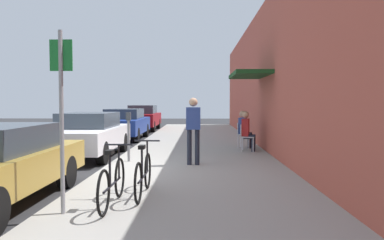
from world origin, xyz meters
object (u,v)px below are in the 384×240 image
at_px(seated_patron_0, 247,130).
at_px(seated_patron_1, 244,128).
at_px(street_sign, 62,107).
at_px(parked_car_3, 143,117).
at_px(pedestrian_standing, 193,125).
at_px(cafe_chair_0, 245,136).
at_px(cafe_chair_1, 242,133).
at_px(bicycle_0, 143,175).
at_px(parked_car_1, 88,134).
at_px(bicycle_1, 112,183).
at_px(parking_meter, 129,133).
at_px(parked_car_2, 124,124).

distance_m(seated_patron_0, seated_patron_1, 0.86).
xyz_separation_m(street_sign, seated_patron_0, (3.50, 6.89, -0.82)).
bearing_deg(parked_car_3, pedestrian_standing, -75.92).
xyz_separation_m(cafe_chair_0, cafe_chair_1, (0.00, 0.87, 0.00)).
height_order(bicycle_0, cafe_chair_0, bicycle_0).
distance_m(street_sign, seated_patron_1, 8.54).
distance_m(bicycle_0, cafe_chair_0, 6.36).
distance_m(bicycle_0, seated_patron_0, 6.38).
height_order(parked_car_1, street_sign, street_sign).
height_order(parked_car_3, seated_patron_1, parked_car_3).
bearing_deg(seated_patron_0, cafe_chair_0, 166.37).
bearing_deg(cafe_chair_0, cafe_chair_1, 89.86).
height_order(seated_patron_0, pedestrian_standing, pedestrian_standing).
xyz_separation_m(seated_patron_0, pedestrian_standing, (-1.71, -2.69, 0.30)).
bearing_deg(parked_car_1, bicycle_1, -70.10).
height_order(parked_car_3, street_sign, street_sign).
relative_size(bicycle_1, cafe_chair_0, 1.97).
xyz_separation_m(parking_meter, street_sign, (-0.05, -4.70, 0.75)).
bearing_deg(seated_patron_1, cafe_chair_0, -93.97).
bearing_deg(street_sign, bicycle_0, 45.89).
height_order(parked_car_3, bicycle_0, parked_car_3).
xyz_separation_m(parking_meter, cafe_chair_0, (3.39, 2.20, -0.26)).
bearing_deg(cafe_chair_0, parked_car_1, -172.52).
relative_size(cafe_chair_1, seated_patron_1, 0.67).
distance_m(parked_car_1, pedestrian_standing, 3.90).
bearing_deg(parked_car_1, bicycle_0, -64.42).
relative_size(parking_meter, bicycle_0, 0.77).
bearing_deg(parked_car_3, street_sign, -85.05).
relative_size(cafe_chair_0, cafe_chair_1, 1.00).
relative_size(parked_car_1, pedestrian_standing, 2.59).
height_order(parked_car_2, bicycle_1, parked_car_2).
xyz_separation_m(parked_car_1, street_sign, (1.50, -6.25, 0.92)).
relative_size(seated_patron_0, pedestrian_standing, 0.76).
bearing_deg(parked_car_3, seated_patron_1, -62.41).
relative_size(parked_car_1, cafe_chair_0, 5.06).
distance_m(parked_car_2, seated_patron_0, 6.98).
distance_m(parked_car_1, seated_patron_1, 5.22).
distance_m(parked_car_1, bicycle_0, 5.79).
xyz_separation_m(cafe_chair_0, pedestrian_standing, (-1.65, -2.71, 0.50)).
distance_m(parked_car_3, seated_patron_1, 10.80).
xyz_separation_m(parking_meter, seated_patron_0, (3.45, 2.19, -0.07)).
bearing_deg(bicycle_0, parked_car_3, 98.72).
bearing_deg(pedestrian_standing, seated_patron_0, 57.59).
bearing_deg(parked_car_3, cafe_chair_0, -64.62).
relative_size(cafe_chair_0, pedestrian_standing, 0.51).
distance_m(parked_car_3, parking_meter, 12.72).
xyz_separation_m(bicycle_1, seated_patron_0, (2.88, 6.48, 0.34)).
distance_m(parking_meter, street_sign, 4.76).
relative_size(street_sign, pedestrian_standing, 1.53).
bearing_deg(bicycle_1, parked_car_2, 100.57).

